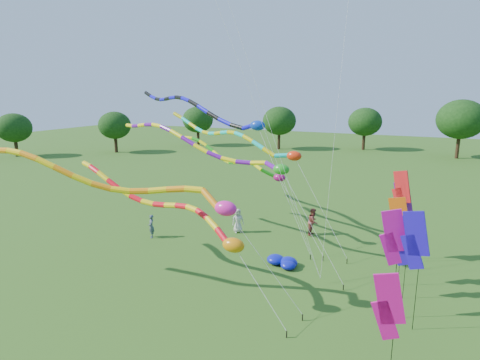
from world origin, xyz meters
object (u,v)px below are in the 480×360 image
at_px(person_b, 151,226).
at_px(tube_kite_red, 171,210).
at_px(tube_kite_orange, 129,184).
at_px(person_a, 238,221).
at_px(person_c, 313,222).
at_px(blue_nylon_heap, 283,264).

bearing_deg(person_b, tube_kite_red, 4.93).
relative_size(tube_kite_orange, person_a, 9.31).
bearing_deg(person_c, blue_nylon_heap, 179.30).
xyz_separation_m(tube_kite_orange, person_b, (-4.00, 6.55, -4.67)).
relative_size(tube_kite_red, person_c, 7.56).
height_order(tube_kite_red, person_a, tube_kite_red).
distance_m(tube_kite_orange, person_b, 8.99).
bearing_deg(tube_kite_red, blue_nylon_heap, 57.28).
distance_m(blue_nylon_heap, person_c, 5.96).
bearing_deg(blue_nylon_heap, person_c, 88.84).
distance_m(tube_kite_red, person_c, 11.26).
bearing_deg(blue_nylon_heap, person_a, 138.63).
bearing_deg(tube_kite_orange, blue_nylon_heap, 38.31).
bearing_deg(person_a, person_b, 175.95).
distance_m(tube_kite_red, person_b, 7.44).
height_order(person_a, person_b, person_a).
relative_size(person_a, person_b, 1.08).
height_order(tube_kite_red, blue_nylon_heap, tube_kite_red).
xyz_separation_m(tube_kite_red, person_c, (4.75, 9.78, -2.92)).
relative_size(tube_kite_red, person_a, 8.30).
bearing_deg(tube_kite_orange, person_b, 113.63).
bearing_deg(person_a, blue_nylon_heap, -80.31).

